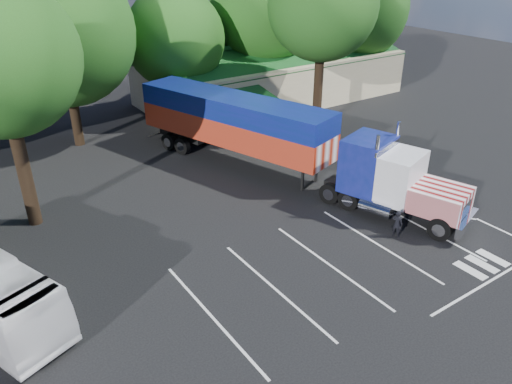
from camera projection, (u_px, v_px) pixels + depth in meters
ground at (258, 214)px, 27.92m from camera, size 120.00×120.00×0.00m
event_hall at (271, 76)px, 46.92m from camera, size 24.20×14.12×5.55m
tree_row_c at (61, 33)px, 33.66m from camera, size 10.00×10.00×13.05m
tree_row_d at (175, 39)px, 39.80m from camera, size 8.00×8.00×10.60m
tree_row_e at (263, 10)px, 44.02m from camera, size 9.60×9.60×12.90m
tree_row_f at (355, 7)px, 48.31m from camera, size 10.40×10.40×13.00m
tree_near_right at (323, 5)px, 35.66m from camera, size 8.00×8.00×13.50m
semi_truck at (270, 134)px, 31.45m from camera, size 9.68×22.83×4.83m
woman at (397, 224)px, 25.43m from camera, size 0.54×0.65×1.52m
bicycle at (271, 150)px, 35.13m from camera, size 0.62×1.74×0.91m
silver_sedan at (268, 122)px, 39.84m from camera, size 4.03×2.39×1.25m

